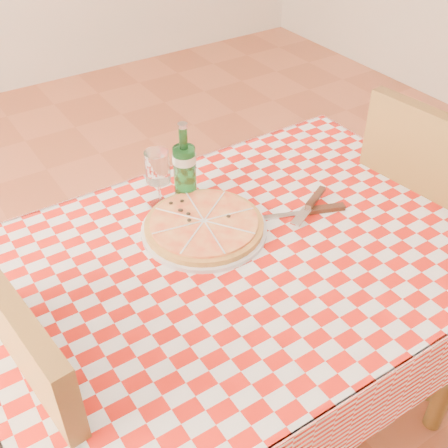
% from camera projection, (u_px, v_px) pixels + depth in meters
% --- Properties ---
extents(dining_table, '(1.20, 0.80, 0.75)m').
position_uv_depth(dining_table, '(243.00, 282.00, 1.44)').
color(dining_table, brown).
rests_on(dining_table, ground).
extents(tablecloth, '(1.30, 0.90, 0.01)m').
position_uv_depth(tablecloth, '(244.00, 254.00, 1.38)').
color(tablecloth, '#AB130A').
rests_on(tablecloth, dining_table).
extents(chair_near, '(0.49, 0.49, 1.00)m').
position_uv_depth(chair_near, '(434.00, 229.00, 1.75)').
color(chair_near, brown).
rests_on(chair_near, ground).
extents(pizza_plate, '(0.38, 0.38, 0.04)m').
position_uv_depth(pizza_plate, '(204.00, 225.00, 1.44)').
color(pizza_plate, '#CD8644').
rests_on(pizza_plate, tablecloth).
extents(water_bottle, '(0.07, 0.07, 0.23)m').
position_uv_depth(water_bottle, '(184.00, 162.00, 1.50)').
color(water_bottle, '#186127').
rests_on(water_bottle, tablecloth).
extents(wine_glass, '(0.07, 0.07, 0.17)m').
position_uv_depth(wine_glass, '(159.00, 180.00, 1.49)').
color(wine_glass, white).
rests_on(wine_glass, tablecloth).
extents(cutlery, '(0.29, 0.25, 0.03)m').
position_uv_depth(cutlery, '(308.00, 209.00, 1.50)').
color(cutlery, silver).
rests_on(cutlery, tablecloth).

